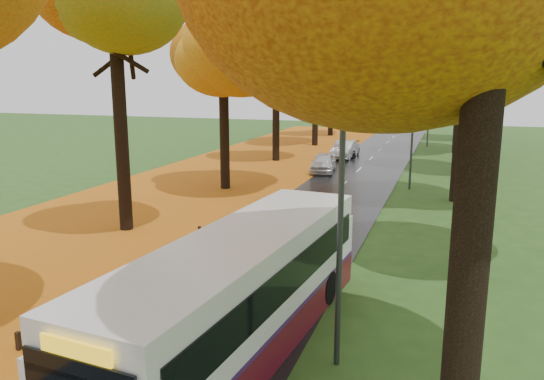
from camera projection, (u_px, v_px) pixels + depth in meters
The scene contains 13 objects.
road at pixel (326, 201), 30.10m from camera, with size 6.50×90.00×0.04m, color black.
centre_line at pixel (326, 201), 30.10m from camera, with size 0.12×90.00×0.01m, color silver.
leaf_verge at pixel (185, 191), 32.94m from camera, with size 12.00×90.00×0.02m, color #99450D.
leaf_drift at pixel (275, 197), 31.06m from camera, with size 0.90×90.00×0.01m, color #BC6D13.
trees_left at pixel (222, 33), 32.29m from camera, with size 9.20×74.00×13.88m.
trees_right at pixel (473, 23), 27.60m from camera, with size 9.30×74.20×13.96m.
streetlamp_near at pixel (331, 175), 12.14m from camera, with size 2.45×0.18×8.00m.
streetlamp_mid at pixel (409, 114), 32.51m from camera, with size 2.45×0.18×8.00m.
streetlamp_far at pixel (427, 100), 52.88m from camera, with size 2.45×0.18×8.00m.
bus at pixel (242, 289), 13.53m from camera, with size 3.64×11.60×3.00m.
car_white at pixel (323, 163), 39.11m from camera, with size 1.67×4.15×1.41m, color silver.
car_silver at pixel (344, 150), 45.91m from camera, with size 1.57×4.51×1.48m, color gray.
car_dark at pixel (348, 149), 47.29m from camera, with size 1.70×4.18×1.21m, color black.
Camera 1 is at (6.52, -3.74, 6.91)m, focal length 35.00 mm.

